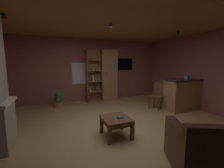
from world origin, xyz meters
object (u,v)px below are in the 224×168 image
table_book_0 (121,118)px  dining_chair (158,94)px  bookshelf_cabinet (107,76)px  table_book_1 (120,117)px  wall_mounted_tv (123,64)px  coffee_table (116,122)px  kitchen_bar_counter (185,94)px  potted_floor_plant (58,99)px  tissue_box (187,78)px

table_book_0 → dining_chair: (2.03, 1.34, 0.10)m
bookshelf_cabinet → table_book_1: bookshelf_cabinet is taller
table_book_1 → wall_mounted_tv: bearing=63.8°
dining_chair → coffee_table: bearing=-148.9°
kitchen_bar_counter → potted_floor_plant: bearing=155.5°
kitchen_bar_counter → tissue_box: tissue_box is taller
bookshelf_cabinet → table_book_0: bearing=-104.2°
bookshelf_cabinet → coffee_table: 3.28m
dining_chair → table_book_0: bearing=-146.6°
bookshelf_cabinet → potted_floor_plant: bearing=-170.3°
coffee_table → wall_mounted_tv: wall_mounted_tv is taller
table_book_1 → kitchen_bar_counter: bearing=18.4°
kitchen_bar_counter → dining_chair: size_ratio=1.58×
dining_chair → wall_mounted_tv: size_ratio=0.96×
kitchen_bar_counter → table_book_0: size_ratio=12.55×
tissue_box → potted_floor_plant: 4.51m
kitchen_bar_counter → table_book_0: (-2.87, -0.96, -0.10)m
table_book_1 → dining_chair: (2.04, 1.34, 0.08)m
dining_chair → wall_mounted_tv: wall_mounted_tv is taller
coffee_table → table_book_0: size_ratio=5.37×
bookshelf_cabinet → dining_chair: size_ratio=2.31×
kitchen_bar_counter → wall_mounted_tv: (-1.23, 2.40, 1.00)m
table_book_0 → coffee_table: bearing=139.0°
table_book_0 → wall_mounted_tv: (1.64, 3.35, 1.10)m
potted_floor_plant → coffee_table: bearing=-68.0°
bookshelf_cabinet → kitchen_bar_counter: 3.05m
table_book_0 → potted_floor_plant: potted_floor_plant is taller
wall_mounted_tv → table_book_1: bearing=-116.2°
coffee_table → bookshelf_cabinet: bearing=74.1°
potted_floor_plant → kitchen_bar_counter: bearing=-24.5°
coffee_table → dining_chair: bearing=31.1°
tissue_box → wall_mounted_tv: (-1.19, 2.46, 0.43)m
bookshelf_cabinet → coffee_table: (-0.87, -3.07, -0.72)m
dining_chair → potted_floor_plant: 3.54m
potted_floor_plant → table_book_1: bearing=-67.3°
coffee_table → potted_floor_plant: bearing=112.0°
kitchen_bar_counter → table_book_1: bearing=-161.6°
bookshelf_cabinet → wall_mounted_tv: (0.84, 0.21, 0.48)m
potted_floor_plant → table_book_0: bearing=-67.1°
tissue_box → dining_chair: bearing=150.6°
bookshelf_cabinet → wall_mounted_tv: bearing=14.0°
table_book_0 → table_book_1: (-0.01, -0.00, 0.02)m
kitchen_bar_counter → dining_chair: (-0.83, 0.39, -0.00)m
bookshelf_cabinet → potted_floor_plant: (-1.98, -0.34, -0.73)m
table_book_0 → bookshelf_cabinet: bearing=75.8°
kitchen_bar_counter → wall_mounted_tv: size_ratio=1.52×
potted_floor_plant → bookshelf_cabinet: bearing=9.7°
coffee_table → wall_mounted_tv: (1.72, 3.28, 1.20)m
bookshelf_cabinet → table_book_1: size_ratio=17.01×
bookshelf_cabinet → wall_mounted_tv: 0.99m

